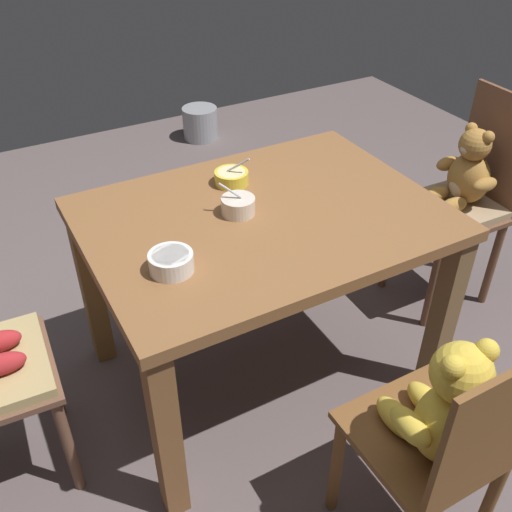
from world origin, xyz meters
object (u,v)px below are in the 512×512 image
object	(u,v)px
porridge_bowl_yellow_far_center	(231,177)
metal_pail	(200,123)
porridge_bowl_white_near_left	(171,262)
porridge_bowl_cream_center	(238,205)
teddy_chair_near_right	(462,190)
dining_table	(263,242)
teddy_chair_near_front	(445,422)

from	to	relation	value
porridge_bowl_yellow_far_center	metal_pail	world-z (taller)	porridge_bowl_yellow_far_center
porridge_bowl_yellow_far_center	metal_pail	bearing A→B (deg)	69.77
porridge_bowl_white_near_left	porridge_bowl_cream_center	distance (m)	0.36
porridge_bowl_yellow_far_center	porridge_bowl_white_near_left	bearing A→B (deg)	-135.53
teddy_chair_near_right	porridge_bowl_yellow_far_center	bearing A→B (deg)	-10.08
teddy_chair_near_right	porridge_bowl_white_near_left	size ratio (longest dim) A/B	7.26
porridge_bowl_white_near_left	metal_pail	bearing A→B (deg)	64.56
porridge_bowl_white_near_left	metal_pail	distance (m)	2.63
porridge_bowl_yellow_far_center	dining_table	bearing A→B (deg)	-89.54
teddy_chair_near_right	porridge_bowl_cream_center	xyz separation A→B (m)	(-1.06, 0.01, 0.23)
porridge_bowl_white_near_left	metal_pail	size ratio (longest dim) A/B	0.54
teddy_chair_near_front	dining_table	bearing A→B (deg)	4.08
metal_pail	teddy_chair_near_right	bearing A→B (deg)	-82.31
porridge_bowl_cream_center	metal_pail	world-z (taller)	porridge_bowl_cream_center
teddy_chair_near_right	porridge_bowl_cream_center	bearing A→B (deg)	0.95
dining_table	porridge_bowl_cream_center	bearing A→B (deg)	150.93
porridge_bowl_yellow_far_center	porridge_bowl_cream_center	distance (m)	0.21
teddy_chair_near_front	porridge_bowl_cream_center	xyz separation A→B (m)	(-0.13, 0.88, 0.22)
teddy_chair_near_right	teddy_chair_near_front	size ratio (longest dim) A/B	1.09
porridge_bowl_white_near_left	porridge_bowl_yellow_far_center	bearing A→B (deg)	44.47
teddy_chair_near_right	metal_pail	xyz separation A→B (m)	(-0.29, 2.12, -0.44)
teddy_chair_near_right	porridge_bowl_yellow_far_center	world-z (taller)	teddy_chair_near_right
teddy_chair_near_front	porridge_bowl_cream_center	bearing A→B (deg)	8.57
porridge_bowl_white_near_left	porridge_bowl_cream_center	bearing A→B (deg)	30.49
porridge_bowl_white_near_left	porridge_bowl_yellow_far_center	xyz separation A→B (m)	(0.38, 0.38, -0.00)
metal_pail	porridge_bowl_white_near_left	bearing A→B (deg)	-115.44
metal_pail	teddy_chair_near_front	bearing A→B (deg)	-102.13
teddy_chair_near_front	porridge_bowl_cream_center	world-z (taller)	teddy_chair_near_front
porridge_bowl_cream_center	teddy_chair_near_right	bearing A→B (deg)	-0.55
metal_pail	porridge_bowl_yellow_far_center	bearing A→B (deg)	-110.23
teddy_chair_near_front	porridge_bowl_white_near_left	distance (m)	0.86
dining_table	teddy_chair_near_front	distance (m)	0.84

